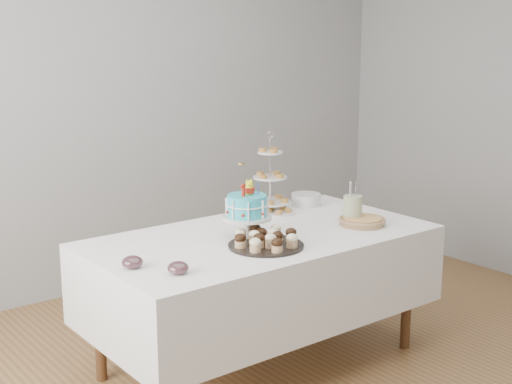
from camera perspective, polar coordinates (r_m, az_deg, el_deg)
floor at (r=4.03m, az=3.10°, el=-14.94°), size 5.00×5.00×0.00m
walls at (r=3.61m, az=3.36°, el=4.41°), size 5.04×4.04×2.70m
table at (r=4.03m, az=0.39°, el=-6.53°), size 1.92×1.02×0.77m
birthday_cake at (r=3.85m, az=-0.72°, el=-2.13°), size 0.27×0.27×0.42m
cupcake_tray at (r=3.73m, az=0.81°, el=-3.74°), size 0.40×0.40×0.09m
pie at (r=4.19m, az=8.49°, el=-2.29°), size 0.27×0.27×0.04m
tiered_stand at (r=4.45m, az=1.13°, el=1.15°), size 0.26×0.26×0.50m
plate_stack at (r=4.63m, az=4.02°, el=-0.60°), size 0.19×0.19×0.08m
pastry_plate at (r=4.42m, az=1.75°, el=-1.52°), size 0.23×0.23×0.03m
jam_bowl_a at (r=3.34m, az=-6.26°, el=-6.06°), size 0.10×0.10×0.06m
jam_bowl_b at (r=3.45m, az=-9.87°, el=-5.56°), size 0.10×0.10×0.06m
utensil_pitcher at (r=4.22m, az=7.74°, el=-1.29°), size 0.12×0.11×0.25m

